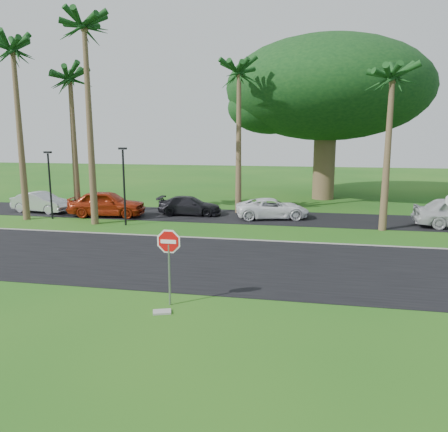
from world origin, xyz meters
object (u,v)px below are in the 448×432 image
object	(u,v)px
car_silver	(41,202)
car_minivan	(272,209)
car_dark	(190,206)
stop_sign_near	(169,251)
car_red	(107,204)

from	to	relation	value
car_silver	car_minivan	world-z (taller)	car_silver
car_silver	car_dark	world-z (taller)	car_silver
car_minivan	car_dark	bearing A→B (deg)	73.43
stop_sign_near	car_red	distance (m)	16.57
stop_sign_near	car_silver	bearing A→B (deg)	134.15
car_silver	car_minivan	size ratio (longest dim) A/B	0.90
car_silver	car_red	distance (m)	5.26
car_dark	car_red	bearing A→B (deg)	103.50
stop_sign_near	car_silver	distance (m)	20.27
car_red	car_dark	bearing A→B (deg)	-79.77
car_dark	car_minivan	xyz separation A→B (m)	(5.61, -0.25, 0.03)
stop_sign_near	car_red	bearing A→B (deg)	122.41
car_red	car_minivan	world-z (taller)	car_red
car_red	car_minivan	bearing A→B (deg)	-89.29
car_minivan	stop_sign_near	bearing A→B (deg)	158.43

